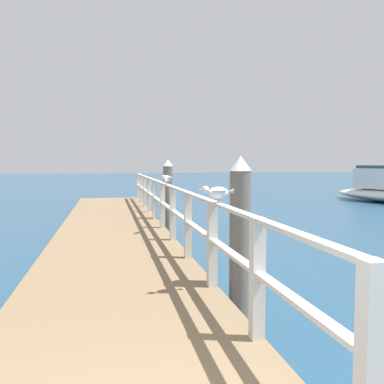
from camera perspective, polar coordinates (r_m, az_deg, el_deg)
pier_deck at (r=10.36m, az=-10.87°, el=-6.37°), size 2.61×18.24×0.47m
pier_railing at (r=10.31m, az=-4.12°, el=-1.11°), size 0.12×16.76×1.14m
dock_piling_near at (r=5.56m, az=6.64°, el=-6.29°), size 0.29×0.29×2.20m
dock_piling_far at (r=11.99m, az=-3.34°, el=-0.66°), size 0.29×0.29×2.20m
seagull_foreground at (r=5.10m, az=3.55°, el=-0.00°), size 0.47×0.22×0.21m
seagull_background at (r=9.47m, az=-3.52°, el=1.91°), size 0.29×0.43×0.21m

